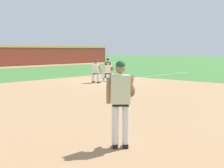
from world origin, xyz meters
TOP-DOWN VIEW (x-y plane):
  - ground_plane at (0.00, 0.00)m, footprint 160.00×160.00m
  - infield_dirt_patch at (-5.07, -4.79)m, footprint 18.00×18.00m
  - foul_line_stripe at (5.80, 0.00)m, footprint 11.60×0.10m
  - first_base_bag at (0.00, 0.00)m, footprint 0.38×0.38m
  - baseball at (-4.21, -4.30)m, footprint 0.07×0.07m
  - pitcher at (-10.11, -9.56)m, footprint 0.85×0.56m
  - first_baseman at (0.51, 0.22)m, footprint 0.75×1.08m
  - baserunner at (-1.05, -0.11)m, footprint 0.48×0.62m
  - umpire at (2.15, 1.72)m, footprint 0.67×0.68m

SIDE VIEW (x-z plane):
  - ground_plane at x=0.00m, z-range 0.00..0.00m
  - infield_dirt_patch at x=-5.07m, z-range 0.00..0.01m
  - foul_line_stripe at x=5.80m, z-range 0.01..0.01m
  - baseball at x=-4.21m, z-range 0.00..0.07m
  - first_base_bag at x=0.00m, z-range 0.00..0.09m
  - first_baseman at x=0.51m, z-range 0.06..1.40m
  - baserunner at x=-1.05m, z-range 0.06..1.52m
  - umpire at x=2.15m, z-range 0.06..1.52m
  - pitcher at x=-10.11m, z-range 0.13..1.99m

